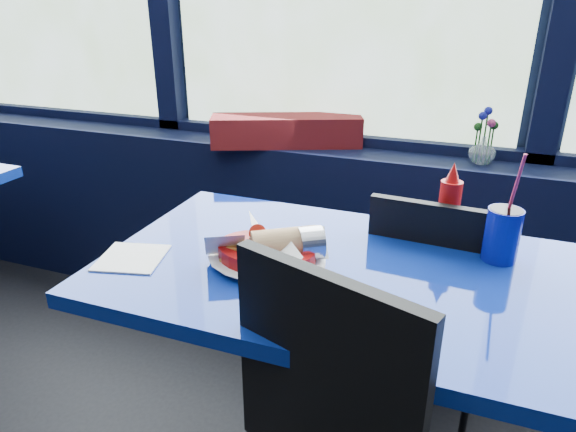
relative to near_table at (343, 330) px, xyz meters
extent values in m
cube|color=black|center=(-0.30, 0.87, -0.17)|extent=(5.00, 0.26, 0.80)
cube|color=black|center=(-0.30, 0.95, 0.24)|extent=(4.80, 0.08, 0.06)
cylinder|color=black|center=(0.00, 0.00, -0.23)|extent=(0.12, 0.12, 0.68)
cube|color=navy|center=(0.00, 0.00, 0.16)|extent=(1.20, 0.70, 0.04)
cube|color=black|center=(0.06, -0.36, 0.13)|extent=(0.39, 0.16, 0.46)
cube|color=black|center=(0.18, 0.40, -0.15)|extent=(0.41, 0.41, 0.04)
cube|color=black|center=(0.19, 0.21, 0.08)|extent=(0.37, 0.05, 0.43)
cylinder|color=black|center=(0.36, 0.56, -0.37)|extent=(0.02, 0.02, 0.40)
cylinder|color=black|center=(0.34, 0.22, -0.37)|extent=(0.02, 0.02, 0.40)
cylinder|color=black|center=(0.03, 0.58, -0.37)|extent=(0.02, 0.02, 0.40)
cylinder|color=black|center=(0.00, 0.24, -0.37)|extent=(0.02, 0.02, 0.40)
cube|color=maroon|center=(-0.47, 0.84, 0.29)|extent=(0.62, 0.37, 0.12)
imported|color=silver|center=(0.28, 0.85, 0.28)|extent=(0.10, 0.10, 0.10)
cylinder|color=#1E5919|center=(0.27, 0.85, 0.31)|extent=(0.01, 0.01, 0.16)
sphere|color=#1C22A3|center=(0.27, 0.85, 0.41)|extent=(0.03, 0.03, 0.03)
cylinder|color=#1E5919|center=(0.30, 0.84, 0.30)|extent=(0.01, 0.01, 0.14)
sphere|color=#E2427D|center=(0.30, 0.84, 0.38)|extent=(0.03, 0.03, 0.03)
cylinder|color=#1E5919|center=(0.28, 0.86, 0.32)|extent=(0.01, 0.01, 0.17)
sphere|color=#1C22A3|center=(0.28, 0.86, 0.42)|extent=(0.03, 0.03, 0.03)
cylinder|color=#1E5919|center=(0.26, 0.86, 0.29)|extent=(0.01, 0.01, 0.12)
sphere|color=#1E5919|center=(0.26, 0.86, 0.36)|extent=(0.03, 0.03, 0.03)
cylinder|color=#1E5919|center=(0.31, 0.85, 0.30)|extent=(0.01, 0.01, 0.13)
sphere|color=#1E5919|center=(0.31, 0.85, 0.37)|extent=(0.03, 0.03, 0.03)
cylinder|color=#AB0C0B|center=(-0.19, -0.05, 0.21)|extent=(0.29, 0.29, 0.05)
cylinder|color=white|center=(-0.19, -0.05, 0.20)|extent=(0.27, 0.27, 0.00)
cylinder|color=white|center=(-0.09, -0.01, 0.24)|extent=(0.09, 0.10, 0.08)
sphere|color=#522B1C|center=(-0.20, -0.06, 0.24)|extent=(0.06, 0.06, 0.06)
cylinder|color=red|center=(-0.21, -0.06, 0.26)|extent=(0.06, 0.06, 0.01)
cylinder|color=#AB0C0B|center=(0.21, 0.27, 0.26)|extent=(0.06, 0.06, 0.16)
cone|color=#AB0C0B|center=(0.21, 0.27, 0.37)|extent=(0.04, 0.04, 0.05)
cylinder|color=#0C138C|center=(0.35, 0.18, 0.25)|extent=(0.09, 0.09, 0.14)
cylinder|color=black|center=(0.35, 0.18, 0.31)|extent=(0.08, 0.08, 0.01)
cylinder|color=#E93159|center=(0.36, 0.17, 0.38)|extent=(0.02, 0.07, 0.19)
cube|color=white|center=(-0.52, -0.14, 0.18)|extent=(0.19, 0.19, 0.00)
camera|label=1|loc=(0.26, -1.08, 0.79)|focal=32.00mm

